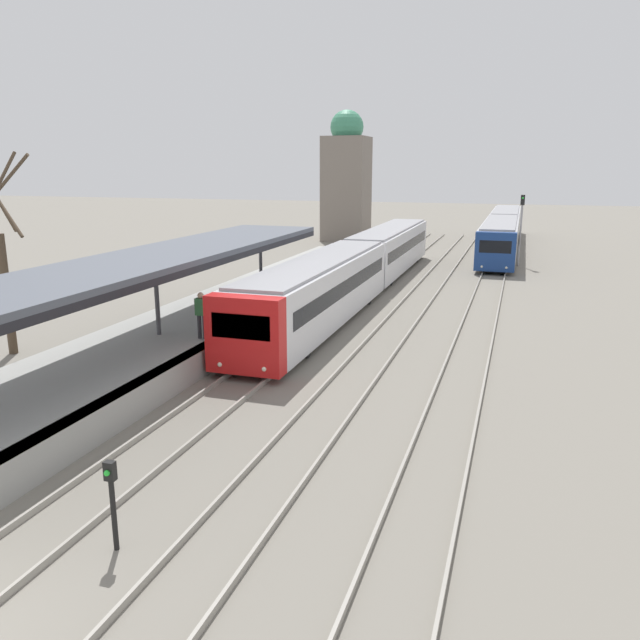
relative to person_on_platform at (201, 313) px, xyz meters
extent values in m
cube|color=#4C515B|center=(-1.77, 0.02, 1.84)|extent=(4.00, 23.49, 0.20)
cube|color=black|center=(0.19, 0.02, 1.62)|extent=(0.08, 23.49, 0.24)
cylinder|color=#47474C|center=(-1.77, 0.02, 0.40)|extent=(0.16, 0.16, 2.69)
cylinder|color=#47474C|center=(-1.77, 9.42, 0.40)|extent=(0.16, 0.16, 2.69)
cylinder|color=#2D2D33|center=(-0.10, 0.00, -0.52)|extent=(0.14, 0.14, 0.85)
cylinder|color=#2D2D33|center=(0.10, 0.00, -0.52)|extent=(0.14, 0.14, 0.85)
cube|color=#2D6638|center=(0.00, 0.00, 0.21)|extent=(0.40, 0.22, 0.60)
sphere|color=tan|center=(0.00, 0.00, 0.61)|extent=(0.22, 0.22, 0.22)
cube|color=red|center=(2.17, -1.11, -0.35)|extent=(2.61, 0.70, 2.55)
cube|color=black|center=(2.17, -1.44, 0.01)|extent=(2.03, 0.04, 0.82)
sphere|color=#EFEACC|center=(1.39, -1.45, -1.32)|extent=(0.16, 0.16, 0.16)
sphere|color=#EFEACC|center=(2.95, -1.45, -1.32)|extent=(0.16, 0.16, 0.16)
cube|color=silver|center=(2.17, 6.71, -0.35)|extent=(2.61, 14.92, 2.55)
cube|color=gray|center=(2.17, 6.71, 0.99)|extent=(2.29, 14.63, 0.12)
cube|color=black|center=(2.17, 6.71, -0.06)|extent=(2.63, 13.73, 0.66)
cylinder|color=black|center=(1.06, 1.85, -1.54)|extent=(0.12, 0.70, 0.70)
cylinder|color=black|center=(3.28, 1.85, -1.54)|extent=(0.12, 0.70, 0.70)
cylinder|color=black|center=(1.06, 11.56, -1.54)|extent=(0.12, 0.70, 0.70)
cylinder|color=black|center=(3.28, 11.56, -1.54)|extent=(0.12, 0.70, 0.70)
cube|color=silver|center=(2.17, 21.98, -0.35)|extent=(2.61, 14.92, 2.55)
cube|color=gray|center=(2.17, 21.98, 0.99)|extent=(2.29, 14.63, 0.12)
cube|color=black|center=(2.17, 21.98, -0.06)|extent=(2.63, 13.73, 0.66)
cylinder|color=black|center=(1.06, 17.13, -1.54)|extent=(0.12, 0.70, 0.70)
cylinder|color=black|center=(3.28, 17.13, -1.54)|extent=(0.12, 0.70, 0.70)
cylinder|color=black|center=(1.06, 26.83, -1.54)|extent=(0.12, 0.70, 0.70)
cylinder|color=black|center=(3.28, 26.83, -1.54)|extent=(0.12, 0.70, 0.70)
cube|color=navy|center=(8.94, 22.70, -0.36)|extent=(2.56, 0.70, 2.51)
cube|color=black|center=(8.94, 22.37, -0.01)|extent=(2.00, 0.04, 0.80)
sphere|color=#EFEACC|center=(8.17, 22.36, -1.32)|extent=(0.16, 0.16, 0.16)
sphere|color=#EFEACC|center=(9.71, 22.36, -1.32)|extent=(0.16, 0.16, 0.16)
cube|color=#B7B7BC|center=(8.94, 30.11, -0.36)|extent=(2.56, 14.12, 2.51)
cube|color=gray|center=(8.94, 30.11, 0.95)|extent=(2.25, 13.84, 0.12)
cube|color=black|center=(8.94, 30.11, -0.09)|extent=(2.58, 12.99, 0.65)
cylinder|color=black|center=(7.85, 25.52, -1.54)|extent=(0.12, 0.70, 0.70)
cylinder|color=black|center=(10.03, 25.52, -1.54)|extent=(0.12, 0.70, 0.70)
cylinder|color=black|center=(7.85, 34.70, -1.54)|extent=(0.12, 0.70, 0.70)
cylinder|color=black|center=(10.03, 34.70, -1.54)|extent=(0.12, 0.70, 0.70)
cube|color=#B7B7BC|center=(8.94, 44.58, -0.36)|extent=(2.56, 14.12, 2.51)
cube|color=gray|center=(8.94, 44.58, 0.95)|extent=(2.25, 13.84, 0.12)
cube|color=black|center=(8.94, 44.58, -0.09)|extent=(2.58, 12.99, 0.65)
cylinder|color=black|center=(7.85, 39.99, -1.54)|extent=(0.12, 0.70, 0.70)
cylinder|color=black|center=(10.03, 39.99, -1.54)|extent=(0.12, 0.70, 0.70)
cylinder|color=black|center=(7.85, 49.17, -1.54)|extent=(0.12, 0.70, 0.70)
cylinder|color=black|center=(10.03, 49.17, -1.54)|extent=(0.12, 0.70, 0.70)
cylinder|color=black|center=(3.78, -10.42, -1.19)|extent=(0.10, 0.10, 1.40)
cube|color=black|center=(3.78, -10.42, -0.31)|extent=(0.20, 0.14, 0.36)
sphere|color=green|center=(3.78, -10.51, -0.31)|extent=(0.11, 0.11, 0.11)
cylinder|color=gray|center=(10.39, 27.25, 0.59)|extent=(0.14, 0.14, 4.97)
cube|color=black|center=(10.39, 27.25, 2.73)|extent=(0.28, 0.20, 0.70)
sphere|color=green|center=(10.39, 27.13, 2.87)|extent=(0.14, 0.14, 0.14)
cube|color=slate|center=(-5.59, 39.08, 2.91)|extent=(4.00, 4.00, 9.60)
sphere|color=#3D8966|center=(-5.59, 39.08, 8.55)|extent=(3.07, 3.07, 3.07)
cylinder|color=#4C3D2D|center=(-7.48, -0.99, 0.36)|extent=(0.32, 0.32, 4.50)
camera|label=1|loc=(10.44, -18.91, 4.94)|focal=35.00mm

